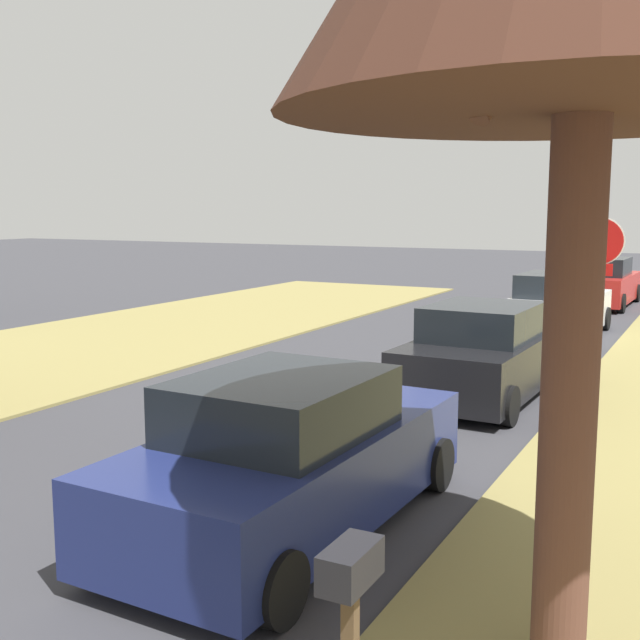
% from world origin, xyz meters
% --- Properties ---
extents(stop_sign_far, '(0.81, 0.40, 2.96)m').
position_xyz_m(stop_sign_far, '(3.89, 14.48, 2.19)').
color(stop_sign_far, '#9EA0A5').
rests_on(stop_sign_far, grass_verge_right).
extents(parked_sedan_navy, '(2.05, 4.45, 1.57)m').
position_xyz_m(parked_sedan_navy, '(2.14, 7.36, 0.72)').
color(parked_sedan_navy, navy).
rests_on(parked_sedan_navy, ground).
extents(parked_sedan_black, '(2.05, 4.45, 1.57)m').
position_xyz_m(parked_sedan_black, '(2.28, 13.62, 0.72)').
color(parked_sedan_black, black).
rests_on(parked_sedan_black, ground).
extents(parked_sedan_white, '(2.05, 4.45, 1.57)m').
position_xyz_m(parked_sedan_white, '(2.14, 20.49, 0.72)').
color(parked_sedan_white, white).
rests_on(parked_sedan_white, ground).
extents(parked_sedan_red, '(2.05, 4.45, 1.57)m').
position_xyz_m(parked_sedan_red, '(2.19, 27.47, 0.72)').
color(parked_sedan_red, red).
rests_on(parked_sedan_red, ground).
extents(curbside_mailbox, '(0.22, 0.44, 1.27)m').
position_xyz_m(curbside_mailbox, '(4.08, 4.62, 1.06)').
color(curbside_mailbox, brown).
rests_on(curbside_mailbox, grass_verge_right).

